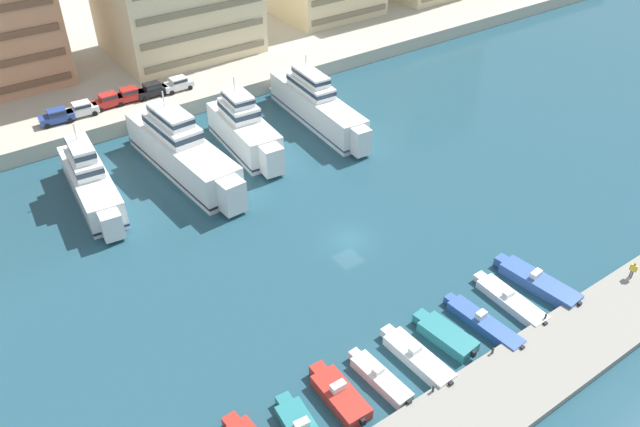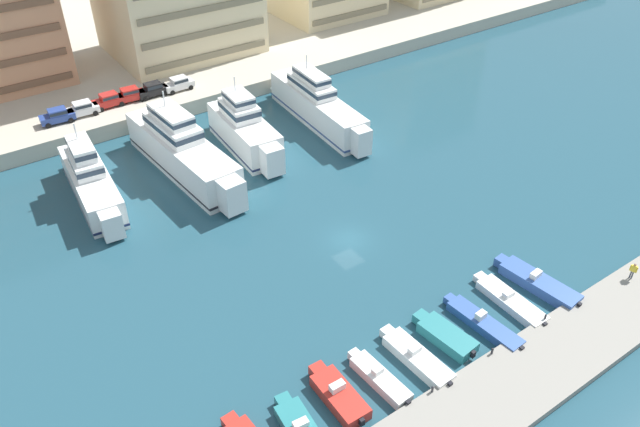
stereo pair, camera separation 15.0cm
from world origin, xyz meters
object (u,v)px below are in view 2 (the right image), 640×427
at_px(motorboat_teal_center_right, 445,335).
at_px(motorboat_blue_mid_right, 483,323).
at_px(yacht_white_far_left, 91,181).
at_px(motorboat_white_center, 416,357).
at_px(motorboat_red_mid_left, 338,395).
at_px(car_red_center_left, 129,94).
at_px(yacht_white_center_left, 317,105).
at_px(car_blue_far_left, 57,115).
at_px(yacht_white_mid_left, 245,130).
at_px(car_white_center_right, 179,83).
at_px(motorboat_blue_far_right, 537,282).
at_px(yacht_white_left, 182,151).
at_px(pedestrian_near_edge, 633,270).
at_px(car_white_left, 82,108).
at_px(car_black_center, 153,89).
at_px(car_red_mid_left, 109,100).
at_px(motorboat_white_right, 510,301).
at_px(motorboat_white_center_left, 379,378).

height_order(motorboat_teal_center_right, motorboat_blue_mid_right, motorboat_blue_mid_right).
bearing_deg(yacht_white_far_left, motorboat_white_center, -70.03).
height_order(motorboat_red_mid_left, car_red_center_left, car_red_center_left).
distance_m(yacht_white_center_left, motorboat_red_mid_left, 43.64).
xyz_separation_m(motorboat_red_mid_left, car_blue_far_left, (-4.98, 51.74, 2.50)).
bearing_deg(yacht_white_center_left, yacht_white_mid_left, -176.85).
bearing_deg(car_white_center_right, yacht_white_far_left, -138.07).
bearing_deg(motorboat_blue_far_right, car_red_center_left, 108.35).
relative_size(yacht_white_center_left, motorboat_blue_mid_right, 2.65).
bearing_deg(car_blue_far_left, yacht_white_mid_left, -41.73).
height_order(yacht_white_left, pedestrian_near_edge, yacht_white_left).
xyz_separation_m(car_blue_far_left, car_white_center_right, (16.17, 0.01, 0.00)).
xyz_separation_m(yacht_white_mid_left, pedestrian_near_edge, (16.62, -41.00, -0.89)).
bearing_deg(car_red_center_left, car_white_left, -175.87).
relative_size(car_red_center_left, pedestrian_near_edge, 2.48).
distance_m(motorboat_teal_center_right, motorboat_blue_mid_right, 3.70).
bearing_deg(yacht_white_mid_left, motorboat_blue_mid_right, -87.31).
bearing_deg(yacht_white_center_left, car_white_left, 149.16).
bearing_deg(car_black_center, motorboat_red_mid_left, -98.28).
xyz_separation_m(yacht_white_mid_left, motorboat_white_center, (-5.35, -36.72, -2.09)).
distance_m(yacht_white_center_left, car_red_center_left, 24.66).
relative_size(yacht_white_far_left, yacht_white_left, 0.77).
bearing_deg(yacht_white_left, car_black_center, 78.48).
bearing_deg(car_red_mid_left, motorboat_white_center, -84.06).
xyz_separation_m(car_blue_far_left, pedestrian_near_edge, (34.16, -56.64, -1.38)).
relative_size(yacht_white_center_left, car_white_center_right, 5.15).
xyz_separation_m(car_black_center, pedestrian_near_edge, (21.60, -56.96, -1.38)).
bearing_deg(pedestrian_near_edge, car_red_mid_left, 115.65).
distance_m(motorboat_white_right, car_white_left, 56.17).
relative_size(yacht_white_left, motorboat_blue_far_right, 2.58).
bearing_deg(motorboat_blue_mid_right, motorboat_white_center, 176.59).
bearing_deg(car_red_center_left, motorboat_white_center_left, -91.03).
distance_m(car_blue_far_left, pedestrian_near_edge, 66.16).
bearing_deg(motorboat_white_center_left, motorboat_blue_mid_right, -2.82).
xyz_separation_m(yacht_white_left, motorboat_teal_center_right, (6.44, -35.94, -2.22)).
height_order(yacht_white_left, car_black_center, yacht_white_left).
xyz_separation_m(yacht_white_center_left, motorboat_white_center, (-16.33, -37.33, -1.97)).
distance_m(car_red_center_left, car_black_center, 3.12).
bearing_deg(car_red_mid_left, motorboat_teal_center_right, -80.30).
height_order(car_blue_far_left, car_red_center_left, same).
bearing_deg(car_black_center, car_red_center_left, 174.91).
distance_m(motorboat_blue_far_right, car_white_left, 57.52).
xyz_separation_m(yacht_white_far_left, car_red_center_left, (10.63, 16.17, 0.75)).
relative_size(motorboat_white_center, motorboat_teal_center_right, 1.22).
bearing_deg(car_white_left, yacht_white_far_left, -105.24).
distance_m(yacht_white_mid_left, yacht_white_center_left, 11.00).
relative_size(yacht_white_center_left, pedestrian_near_edge, 12.60).
height_order(motorboat_blue_mid_right, motorboat_white_right, motorboat_blue_mid_right).
relative_size(motorboat_white_center_left, pedestrian_near_edge, 3.85).
bearing_deg(motorboat_blue_mid_right, motorboat_red_mid_left, 175.82).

